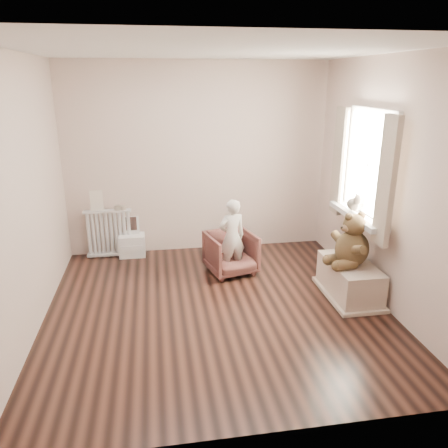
{
  "coord_description": "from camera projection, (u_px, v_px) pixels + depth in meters",
  "views": [
    {
      "loc": [
        -0.6,
        -4.15,
        2.35
      ],
      "look_at": [
        0.15,
        0.45,
        0.8
      ],
      "focal_mm": 35.0,
      "sensor_mm": 36.0,
      "label": 1
    }
  ],
  "objects": [
    {
      "name": "floor",
      "position": [
        217.0,
        308.0,
        4.72
      ],
      "size": [
        3.6,
        3.6,
        0.01
      ],
      "primitive_type": "cube",
      "color": "black",
      "rests_on": "ground"
    },
    {
      "name": "child",
      "position": [
        232.0,
        237.0,
        5.39
      ],
      "size": [
        0.4,
        0.31,
        0.96
      ],
      "primitive_type": "imported",
      "rotation": [
        0.0,
        0.0,
        3.39
      ],
      "color": "silver",
      "rests_on": "armchair"
    },
    {
      "name": "window_sill",
      "position": [
        357.0,
        216.0,
        4.98
      ],
      "size": [
        0.22,
        1.1,
        0.06
      ],
      "primitive_type": "cube",
      "color": "silver",
      "rests_on": "right_wall"
    },
    {
      "name": "toy_bench",
      "position": [
        349.0,
        280.0,
        4.93
      ],
      "size": [
        0.45,
        0.86,
        0.4
      ],
      "primitive_type": "cube",
      "color": "beige",
      "rests_on": "floor"
    },
    {
      "name": "armchair",
      "position": [
        231.0,
        253.0,
        5.51
      ],
      "size": [
        0.69,
        0.7,
        0.53
      ],
      "primitive_type": "imported",
      "rotation": [
        0.0,
        0.0,
        0.25
      ],
      "color": "brown",
      "rests_on": "floor"
    },
    {
      "name": "toy_vanity",
      "position": [
        132.0,
        237.0,
        6.04
      ],
      "size": [
        0.35,
        0.25,
        0.56
      ],
      "primitive_type": "cube",
      "color": "silver",
      "rests_on": "floor"
    },
    {
      "name": "teddy_bear",
      "position": [
        353.0,
        242.0,
        4.73
      ],
      "size": [
        0.54,
        0.46,
        0.59
      ],
      "primitive_type": null,
      "rotation": [
        0.0,
        0.0,
        0.18
      ],
      "color": "#3E2D19",
      "rests_on": "toy_bench"
    },
    {
      "name": "curtain_left",
      "position": [
        386.0,
        182.0,
        4.28
      ],
      "size": [
        0.06,
        0.26,
        1.3
      ],
      "primitive_type": "cube",
      "color": "#B3A48D",
      "rests_on": "right_wall"
    },
    {
      "name": "left_wall",
      "position": [
        24.0,
        199.0,
        4.04
      ],
      "size": [
        0.02,
        3.6,
        2.6
      ],
      "primitive_type": "cube",
      "color": "beige",
      "rests_on": "ground"
    },
    {
      "name": "window",
      "position": [
        370.0,
        165.0,
        4.81
      ],
      "size": [
        0.03,
        0.9,
        1.1
      ],
      "primitive_type": "cube",
      "color": "white",
      "rests_on": "right_wall"
    },
    {
      "name": "radiator",
      "position": [
        109.0,
        230.0,
        5.98
      ],
      "size": [
        0.63,
        0.12,
        0.67
      ],
      "primitive_type": "cube",
      "color": "silver",
      "rests_on": "floor"
    },
    {
      "name": "paper_doll",
      "position": [
        97.0,
        201.0,
        5.83
      ],
      "size": [
        0.17,
        0.01,
        0.28
      ],
      "primitive_type": "cube",
      "color": "beige",
      "rests_on": "radiator"
    },
    {
      "name": "back_wall",
      "position": [
        198.0,
        160.0,
        6.0
      ],
      "size": [
        3.6,
        0.02,
        2.6
      ],
      "primitive_type": "cube",
      "color": "beige",
      "rests_on": "ground"
    },
    {
      "name": "front_wall",
      "position": [
        259.0,
        263.0,
        2.63
      ],
      "size": [
        3.6,
        0.02,
        2.6
      ],
      "primitive_type": "cube",
      "color": "beige",
      "rests_on": "ground"
    },
    {
      "name": "tin_b",
      "position": [
        123.0,
        208.0,
        5.92
      ],
      "size": [
        0.1,
        0.1,
        0.05
      ],
      "primitive_type": "cylinder",
      "color": "#A59E8C",
      "rests_on": "radiator"
    },
    {
      "name": "plush_cat",
      "position": [
        355.0,
        203.0,
        5.01
      ],
      "size": [
        0.25,
        0.31,
        0.23
      ],
      "primitive_type": null,
      "rotation": [
        0.0,
        0.0,
        -0.36
      ],
      "color": "gray",
      "rests_on": "window_sill"
    },
    {
      "name": "tin_a",
      "position": [
        118.0,
        207.0,
        5.91
      ],
      "size": [
        0.11,
        0.11,
        0.06
      ],
      "primitive_type": "cylinder",
      "color": "#A59E8C",
      "rests_on": "radiator"
    },
    {
      "name": "ceiling",
      "position": [
        216.0,
        50.0,
        3.9
      ],
      "size": [
        3.6,
        3.6,
        0.01
      ],
      "primitive_type": "cube",
      "color": "white",
      "rests_on": "ground"
    },
    {
      "name": "curtain_right",
      "position": [
        339.0,
        162.0,
        5.35
      ],
      "size": [
        0.06,
        0.26,
        1.3
      ],
      "primitive_type": "cube",
      "color": "#B3A48D",
      "rests_on": "right_wall"
    },
    {
      "name": "right_wall",
      "position": [
        386.0,
        184.0,
        4.58
      ],
      "size": [
        0.02,
        3.6,
        2.6
      ],
      "primitive_type": "cube",
      "color": "beige",
      "rests_on": "ground"
    }
  ]
}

